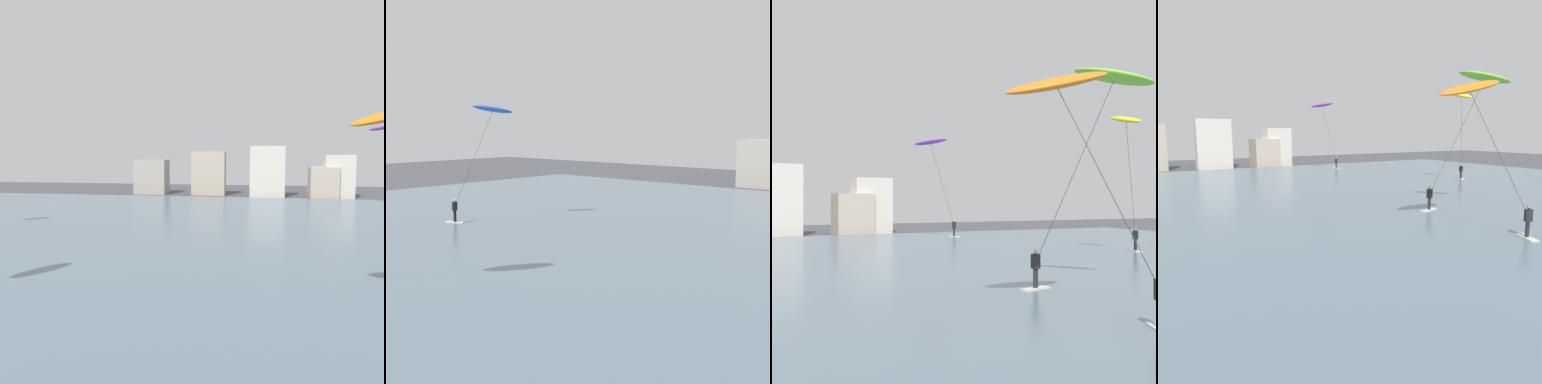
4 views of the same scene
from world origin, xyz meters
TOP-DOWN VIEW (x-y plane):
  - water_bay at (0.00, 30.50)m, footprint 84.00×52.00m
  - far_shore_buildings at (-0.39, 59.43)m, footprint 31.64×4.92m
  - kitesurfer_lime at (11.02, 18.54)m, footprint 4.66×3.81m
  - kitesurfer_orange at (6.68, 15.17)m, footprint 4.12×4.09m
  - kitesurfer_yellow at (21.84, 29.59)m, footprint 3.32×3.69m
  - kitesurfer_purple at (15.20, 47.94)m, footprint 5.00×3.41m

SIDE VIEW (x-z plane):
  - water_bay at x=0.00m, z-range 0.00..0.10m
  - far_shore_buildings at x=-0.39m, z-range -0.67..6.56m
  - kitesurfer_orange at x=6.68m, z-range 2.88..10.90m
  - kitesurfer_yellow at x=21.84m, z-range 3.12..12.52m
  - kitesurfer_lime at x=11.02m, z-range 3.30..12.51m
  - kitesurfer_purple at x=15.20m, z-range 3.40..12.73m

